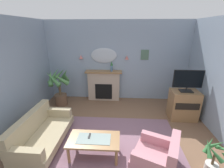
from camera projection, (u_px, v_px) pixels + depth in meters
floor at (113, 154)px, 3.48m from camera, size 6.26×6.85×0.10m
wall_back at (117, 62)px, 5.75m from camera, size 6.26×0.10×2.96m
patterned_rug at (113, 145)px, 3.65m from camera, size 3.20×2.40×0.01m
fireplace at (104, 86)px, 5.88m from camera, size 1.36×0.36×1.16m
mantel_vase_centre at (112, 66)px, 5.57m from camera, size 0.10×0.10×0.38m
wall_mirror at (104, 56)px, 5.63m from camera, size 0.96×0.06×0.56m
wall_sconce_left at (81, 57)px, 5.64m from camera, size 0.14×0.14×0.14m
wall_sconce_right at (127, 57)px, 5.55m from camera, size 0.14×0.14×0.14m
framed_picture at (145, 55)px, 5.54m from camera, size 0.28×0.03×0.36m
coffee_table at (94, 141)px, 3.25m from camera, size 1.10×0.60×0.45m
tv_remote at (89, 136)px, 3.30m from camera, size 0.04×0.16×0.02m
floral_couch at (41, 132)px, 3.64m from camera, size 0.88×1.73×0.76m
armchair_by_coffee_table at (159, 155)px, 3.00m from camera, size 1.07×1.06×0.71m
tv_cabinet at (183, 105)px, 4.66m from camera, size 0.80×0.57×0.90m
tv_flatscreen at (188, 80)px, 4.37m from camera, size 0.84×0.24×0.65m
potted_plant_small_fern at (214, 157)px, 2.86m from camera, size 0.46×0.46×0.71m
potted_plant_corner_palm at (59, 86)px, 5.43m from camera, size 0.86×0.86×1.35m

